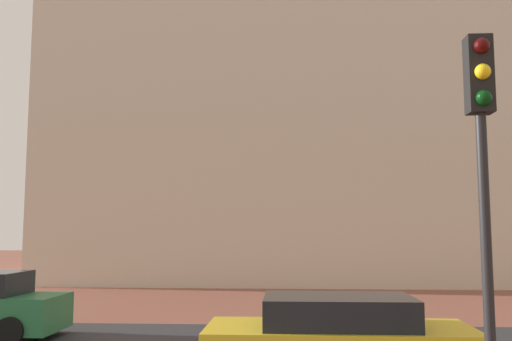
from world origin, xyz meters
name	(u,v)px	position (x,y,z in m)	size (l,w,h in m)	color
landmark_building	(324,100)	(2.61, 29.11, 9.93)	(28.62, 13.23, 33.45)	beige
car_yellow	(339,341)	(1.37, 7.32, 0.70)	(4.47, 2.06, 1.44)	gold
traffic_light_pole	(483,161)	(2.73, 3.96, 3.33)	(0.28, 0.34, 4.77)	black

